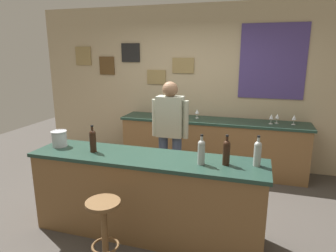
# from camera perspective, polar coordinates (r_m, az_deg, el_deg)

# --- Properties ---
(ground_plane) EXTENTS (10.00, 10.00, 0.00)m
(ground_plane) POSITION_cam_1_polar(r_m,az_deg,el_deg) (3.92, -1.85, -16.66)
(ground_plane) COLOR #423D38
(back_wall) EXTENTS (6.00, 0.09, 2.80)m
(back_wall) POSITION_cam_1_polar(r_m,az_deg,el_deg) (5.36, 5.25, 7.71)
(back_wall) COLOR tan
(back_wall) RESTS_ON ground_plane
(bar_counter) EXTENTS (2.55, 0.60, 0.92)m
(bar_counter) POSITION_cam_1_polar(r_m,az_deg,el_deg) (3.37, -4.17, -13.20)
(bar_counter) COLOR brown
(bar_counter) RESTS_ON ground_plane
(side_counter) EXTENTS (3.11, 0.56, 0.90)m
(side_counter) POSITION_cam_1_polar(r_m,az_deg,el_deg) (5.13, 8.35, -3.71)
(side_counter) COLOR brown
(side_counter) RESTS_ON ground_plane
(bartender) EXTENTS (0.52, 0.21, 1.62)m
(bartender) POSITION_cam_1_polar(r_m,az_deg,el_deg) (4.12, 0.40, -0.94)
(bartender) COLOR #384766
(bartender) RESTS_ON ground_plane
(bar_stool) EXTENTS (0.32, 0.32, 0.68)m
(bar_stool) POSITION_cam_1_polar(r_m,az_deg,el_deg) (2.95, -12.19, -17.76)
(bar_stool) COLOR brown
(bar_stool) RESTS_ON ground_plane
(wine_bottle_a) EXTENTS (0.07, 0.07, 0.31)m
(wine_bottle_a) POSITION_cam_1_polar(r_m,az_deg,el_deg) (3.38, -14.27, -2.64)
(wine_bottle_a) COLOR black
(wine_bottle_a) RESTS_ON bar_counter
(wine_bottle_b) EXTENTS (0.07, 0.07, 0.31)m
(wine_bottle_b) POSITION_cam_1_polar(r_m,az_deg,el_deg) (2.93, 6.44, -4.82)
(wine_bottle_b) COLOR #999E99
(wine_bottle_b) RESTS_ON bar_counter
(wine_bottle_c) EXTENTS (0.07, 0.07, 0.31)m
(wine_bottle_c) POSITION_cam_1_polar(r_m,az_deg,el_deg) (2.96, 11.17, -4.84)
(wine_bottle_c) COLOR black
(wine_bottle_c) RESTS_ON bar_counter
(wine_bottle_d) EXTENTS (0.07, 0.07, 0.31)m
(wine_bottle_d) POSITION_cam_1_polar(r_m,az_deg,el_deg) (3.00, 16.85, -4.90)
(wine_bottle_d) COLOR #999E99
(wine_bottle_d) RESTS_ON bar_counter
(ice_bucket) EXTENTS (0.19, 0.19, 0.19)m
(ice_bucket) POSITION_cam_1_polar(r_m,az_deg,el_deg) (3.71, -20.19, -2.21)
(ice_bucket) COLOR #B7BABF
(ice_bucket) RESTS_ON bar_counter
(wine_glass_a) EXTENTS (0.07, 0.07, 0.16)m
(wine_glass_a) POSITION_cam_1_polar(r_m,az_deg,el_deg) (5.10, 5.62, 2.76)
(wine_glass_a) COLOR silver
(wine_glass_a) RESTS_ON side_counter
(wine_glass_b) EXTENTS (0.07, 0.07, 0.16)m
(wine_glass_b) POSITION_cam_1_polar(r_m,az_deg,el_deg) (4.92, 19.26, 1.64)
(wine_glass_b) COLOR silver
(wine_glass_b) RESTS_ON side_counter
(wine_glass_c) EXTENTS (0.07, 0.07, 0.16)m
(wine_glass_c) POSITION_cam_1_polar(r_m,az_deg,el_deg) (5.00, 20.27, 1.73)
(wine_glass_c) COLOR silver
(wine_glass_c) RESTS_ON side_counter
(wine_glass_d) EXTENTS (0.07, 0.07, 0.16)m
(wine_glass_d) POSITION_cam_1_polar(r_m,az_deg,el_deg) (5.00, 23.10, 1.48)
(wine_glass_d) COLOR silver
(wine_glass_d) RESTS_ON side_counter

